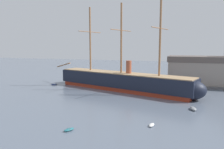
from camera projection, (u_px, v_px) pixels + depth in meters
The scene contains 6 objects.
tall_ship at pixel (121, 81), 70.75m from camera, with size 56.38×21.13×27.81m.
dinghy_near_centre at pixel (69, 130), 36.66m from camera, with size 1.61×2.10×0.46m.
dinghy_mid_right at pixel (152, 125), 38.84m from camera, with size 1.10×1.98×0.44m.
dinghy_alongside_stern at pixel (193, 109), 48.68m from camera, with size 1.86×3.00×0.66m.
dinghy_far_left at pixel (54, 84), 80.17m from camera, with size 2.42×1.88×0.52m.
sailboat_distant_centre at pixel (131, 83), 80.87m from camera, with size 2.73×4.23×5.31m.
Camera 1 is at (20.73, -11.79, 14.28)m, focal length 34.64 mm.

